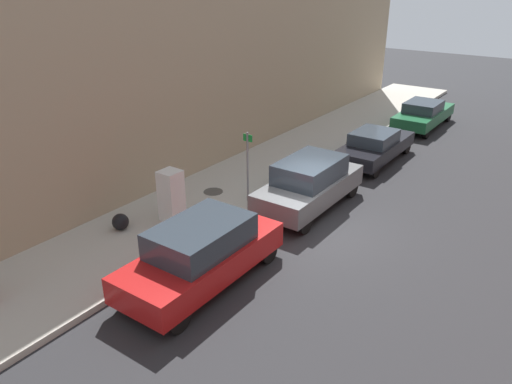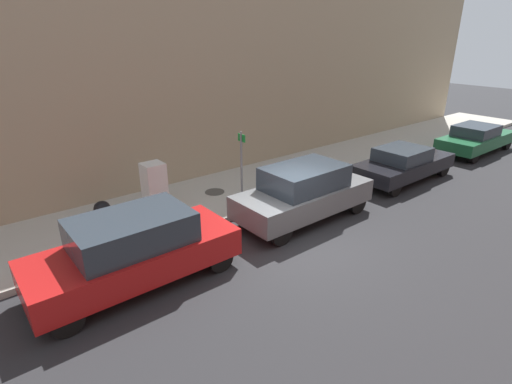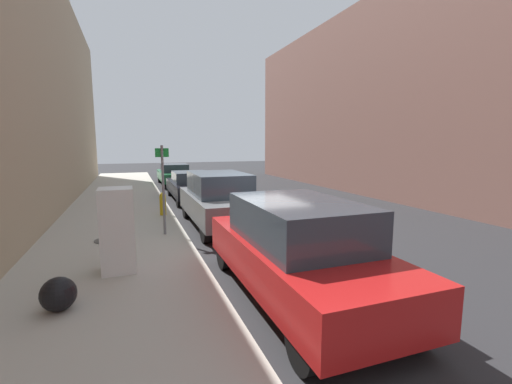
{
  "view_description": "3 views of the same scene",
  "coord_description": "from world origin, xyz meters",
  "px_view_note": "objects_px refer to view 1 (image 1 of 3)",
  "views": [
    {
      "loc": [
        6.63,
        -12.57,
        7.5
      ],
      "look_at": [
        -1.62,
        -0.93,
        1.16
      ],
      "focal_mm": 35.0,
      "sensor_mm": 36.0,
      "label": 1
    },
    {
      "loc": [
        7.14,
        -7.24,
        5.57
      ],
      "look_at": [
        -0.67,
        -0.93,
        1.51
      ],
      "focal_mm": 28.0,
      "sensor_mm": 36.0,
      "label": 2
    },
    {
      "loc": [
        -3.54,
        -9.48,
        2.69
      ],
      "look_at": [
        -0.57,
        -1.41,
        1.46
      ],
      "focal_mm": 24.0,
      "sensor_mm": 36.0,
      "label": 3
    }
  ],
  "objects_px": {
    "parked_suv_red": "(202,253)",
    "parked_suv_gray": "(309,183)",
    "street_sign_post": "(248,163)",
    "fire_hydrant": "(293,168)",
    "discarded_refrigerator": "(171,196)",
    "trash_bag": "(120,222)",
    "parked_sedan_green": "(423,114)",
    "parked_sedan_dark": "(375,146)"
  },
  "relations": [
    {
      "from": "street_sign_post",
      "to": "parked_suv_gray",
      "type": "relative_size",
      "value": 0.54
    },
    {
      "from": "parked_suv_gray",
      "to": "discarded_refrigerator",
      "type": "bearing_deg",
      "value": -129.3
    },
    {
      "from": "fire_hydrant",
      "to": "parked_suv_gray",
      "type": "bearing_deg",
      "value": -45.09
    },
    {
      "from": "parked_suv_gray",
      "to": "parked_sedan_green",
      "type": "distance_m",
      "value": 11.89
    },
    {
      "from": "discarded_refrigerator",
      "to": "trash_bag",
      "type": "height_order",
      "value": "discarded_refrigerator"
    },
    {
      "from": "discarded_refrigerator",
      "to": "parked_suv_gray",
      "type": "height_order",
      "value": "discarded_refrigerator"
    },
    {
      "from": "fire_hydrant",
      "to": "parked_sedan_dark",
      "type": "xyz_separation_m",
      "value": [
        1.63,
        3.95,
        0.12
      ]
    },
    {
      "from": "parked_suv_red",
      "to": "parked_sedan_dark",
      "type": "bearing_deg",
      "value": 90.0
    },
    {
      "from": "discarded_refrigerator",
      "to": "parked_sedan_green",
      "type": "xyz_separation_m",
      "value": [
        2.95,
        15.49,
        -0.29
      ]
    },
    {
      "from": "fire_hydrant",
      "to": "parked_sedan_dark",
      "type": "height_order",
      "value": "parked_sedan_dark"
    },
    {
      "from": "street_sign_post",
      "to": "parked_suv_red",
      "type": "xyz_separation_m",
      "value": [
        1.83,
        -4.5,
        -0.68
      ]
    },
    {
      "from": "street_sign_post",
      "to": "trash_bag",
      "type": "relative_size",
      "value": 4.77
    },
    {
      "from": "fire_hydrant",
      "to": "trash_bag",
      "type": "relative_size",
      "value": 1.54
    },
    {
      "from": "parked_suv_red",
      "to": "street_sign_post",
      "type": "bearing_deg",
      "value": 112.11
    },
    {
      "from": "discarded_refrigerator",
      "to": "street_sign_post",
      "type": "height_order",
      "value": "street_sign_post"
    },
    {
      "from": "parked_sedan_green",
      "to": "fire_hydrant",
      "type": "bearing_deg",
      "value": -99.06
    },
    {
      "from": "fire_hydrant",
      "to": "parked_suv_gray",
      "type": "relative_size",
      "value": 0.17
    },
    {
      "from": "trash_bag",
      "to": "parked_sedan_dark",
      "type": "relative_size",
      "value": 0.11
    },
    {
      "from": "discarded_refrigerator",
      "to": "street_sign_post",
      "type": "bearing_deg",
      "value": 66.34
    },
    {
      "from": "street_sign_post",
      "to": "parked_suv_red",
      "type": "distance_m",
      "value": 4.9
    },
    {
      "from": "parked_suv_gray",
      "to": "parked_suv_red",
      "type": "bearing_deg",
      "value": -90.0
    },
    {
      "from": "street_sign_post",
      "to": "parked_suv_gray",
      "type": "bearing_deg",
      "value": 29.78
    },
    {
      "from": "street_sign_post",
      "to": "trash_bag",
      "type": "distance_m",
      "value": 4.58
    },
    {
      "from": "parked_sedan_dark",
      "to": "fire_hydrant",
      "type": "bearing_deg",
      "value": -112.49
    },
    {
      "from": "fire_hydrant",
      "to": "trash_bag",
      "type": "distance_m",
      "value": 7.01
    },
    {
      "from": "fire_hydrant",
      "to": "parked_suv_red",
      "type": "bearing_deg",
      "value": -77.19
    },
    {
      "from": "trash_bag",
      "to": "parked_sedan_green",
      "type": "relative_size",
      "value": 0.11
    },
    {
      "from": "trash_bag",
      "to": "parked_suv_gray",
      "type": "xyz_separation_m",
      "value": [
        3.77,
        5.04,
        0.47
      ]
    },
    {
      "from": "parked_sedan_dark",
      "to": "parked_suv_red",
      "type": "bearing_deg",
      "value": -90.0
    },
    {
      "from": "discarded_refrigerator",
      "to": "street_sign_post",
      "type": "distance_m",
      "value": 2.84
    },
    {
      "from": "trash_bag",
      "to": "parked_sedan_green",
      "type": "bearing_deg",
      "value": 77.45
    },
    {
      "from": "trash_bag",
      "to": "parked_sedan_green",
      "type": "xyz_separation_m",
      "value": [
        3.77,
        16.92,
        0.28
      ]
    },
    {
      "from": "street_sign_post",
      "to": "parked_sedan_dark",
      "type": "height_order",
      "value": "street_sign_post"
    },
    {
      "from": "parked_suv_red",
      "to": "parked_sedan_dark",
      "type": "relative_size",
      "value": 1.03
    },
    {
      "from": "fire_hydrant",
      "to": "parked_sedan_green",
      "type": "height_order",
      "value": "parked_sedan_green"
    },
    {
      "from": "discarded_refrigerator",
      "to": "trash_bag",
      "type": "distance_m",
      "value": 1.75
    },
    {
      "from": "parked_suv_red",
      "to": "parked_sedan_green",
      "type": "bearing_deg",
      "value": 90.0
    },
    {
      "from": "trash_bag",
      "to": "parked_sedan_dark",
      "type": "distance_m",
      "value": 11.27
    },
    {
      "from": "fire_hydrant",
      "to": "parked_sedan_green",
      "type": "relative_size",
      "value": 0.17
    },
    {
      "from": "parked_suv_red",
      "to": "parked_suv_gray",
      "type": "xyz_separation_m",
      "value": [
        -0.0,
        5.55,
        0.02
      ]
    },
    {
      "from": "parked_suv_red",
      "to": "parked_suv_gray",
      "type": "distance_m",
      "value": 5.55
    },
    {
      "from": "street_sign_post",
      "to": "fire_hydrant",
      "type": "distance_m",
      "value": 2.86
    }
  ]
}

